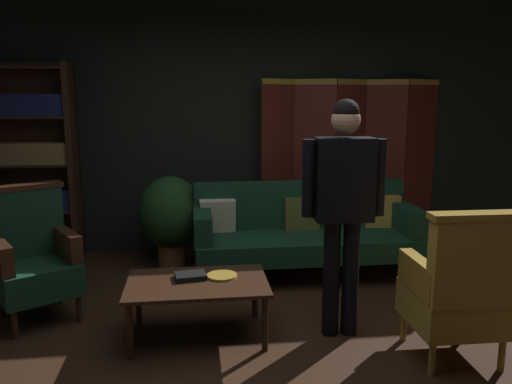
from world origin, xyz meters
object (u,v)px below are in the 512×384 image
coffee_table (197,288)px  brass_tray (222,276)px  velvet_couch (304,228)px  book_black_cloth (191,276)px  armchair_wing_left (33,257)px  armchair_gilt_accent (459,290)px  potted_plant (171,215)px  standing_figure (343,197)px  folding_screen (350,162)px  bookshelf (31,159)px

coffee_table → brass_tray: bearing=22.3°
velvet_couch → brass_tray: velvet_couch is taller
book_black_cloth → armchair_wing_left: bearing=160.6°
coffee_table → armchair_gilt_accent: (1.68, -0.55, 0.12)m
coffee_table → potted_plant: (-0.25, 1.59, 0.16)m
velvet_couch → standing_figure: size_ratio=1.25×
potted_plant → brass_tray: potted_plant is taller
folding_screen → armchair_wing_left: (-3.01, -1.57, -0.50)m
armchair_wing_left → brass_tray: (1.44, -0.42, -0.06)m
book_black_cloth → brass_tray: book_black_cloth is taller
coffee_table → standing_figure: bearing=-4.5°
coffee_table → armchair_wing_left: (-1.26, 0.50, 0.12)m
bookshelf → armchair_wing_left: bearing=-74.8°
book_black_cloth → armchair_gilt_accent: bearing=-19.7°
armchair_gilt_accent → standing_figure: (-0.65, 0.47, 0.54)m
bookshelf → book_black_cloth: size_ratio=9.35×
armchair_wing_left → velvet_couch: bearing=17.5°
armchair_wing_left → brass_tray: 1.50m
velvet_couch → armchair_gilt_accent: armchair_gilt_accent is taller
coffee_table → book_black_cloth: size_ratio=4.56×
potted_plant → book_black_cloth: size_ratio=4.25×
coffee_table → folding_screen: bearing=49.7°
velvet_couch → coffee_table: velvet_couch is taller
armchair_wing_left → book_black_cloth: 1.28m
coffee_table → armchair_gilt_accent: size_ratio=0.96×
coffee_table → bookshelf: bearing=130.2°
velvet_couch → coffee_table: bearing=-130.5°
coffee_table → armchair_wing_left: size_ratio=0.96×
armchair_wing_left → book_black_cloth: armchair_wing_left is taller
velvet_couch → book_black_cloth: velvet_couch is taller
folding_screen → armchair_gilt_accent: size_ratio=2.01×
potted_plant → book_black_cloth: bearing=-82.5°
folding_screen → standing_figure: folding_screen is taller
potted_plant → brass_tray: bearing=-74.2°
bookshelf → armchair_wing_left: (0.40, -1.47, -0.59)m
velvet_couch → potted_plant: 1.34m
standing_figure → coffee_table: bearing=175.5°
coffee_table → book_black_cloth: 0.11m
armchair_gilt_accent → potted_plant: size_ratio=1.11×
armchair_gilt_accent → brass_tray: armchair_gilt_accent is taller
folding_screen → armchair_gilt_accent: folding_screen is taller
armchair_wing_left → book_black_cloth: size_ratio=4.74×
velvet_couch → bookshelf: bearing=164.7°
velvet_couch → armchair_gilt_accent: (0.63, -1.77, 0.04)m
coffee_table → book_black_cloth: (-0.05, 0.07, 0.06)m
armchair_wing_left → standing_figure: (2.29, -0.58, 0.54)m
armchair_gilt_accent → velvet_couch: bearing=109.6°
armchair_wing_left → potted_plant: bearing=47.2°
standing_figure → armchair_wing_left: bearing=165.9°
armchair_gilt_accent → book_black_cloth: size_ratio=4.74×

